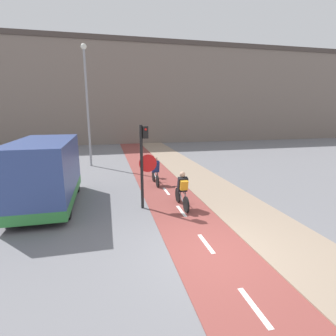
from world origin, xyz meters
TOP-DOWN VIEW (x-y plane):
  - ground_plane at (0.00, 0.00)m, footprint 120.00×120.00m
  - bike_lane at (0.00, 0.00)m, footprint 2.24×60.00m
  - sidewalk_strip at (2.32, 0.00)m, footprint 2.40×60.00m
  - building_row_background at (0.00, 25.98)m, footprint 60.00×5.20m
  - traffic_light_pole at (-1.27, 3.70)m, footprint 0.67×0.25m
  - street_lamp_far at (-3.66, 12.30)m, footprint 0.36×0.36m
  - cyclist_near at (0.15, 3.38)m, footprint 0.46×1.74m
  - cyclist_far at (-0.26, 6.81)m, footprint 0.46×1.69m
  - van at (-4.93, 4.86)m, footprint 2.05×4.92m

SIDE VIEW (x-z plane):
  - ground_plane at x=0.00m, z-range 0.00..0.00m
  - bike_lane at x=0.00m, z-range 0.00..0.02m
  - sidewalk_strip at x=2.32m, z-range 0.00..0.05m
  - cyclist_far at x=-0.26m, z-range -0.06..1.37m
  - cyclist_near at x=0.15m, z-range -0.02..1.41m
  - van at x=-4.93m, z-range -0.02..2.56m
  - traffic_light_pole at x=-1.27m, z-range 0.38..3.56m
  - street_lamp_far at x=-3.66m, z-range 0.78..8.49m
  - building_row_background at x=0.00m, z-range 0.01..11.12m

